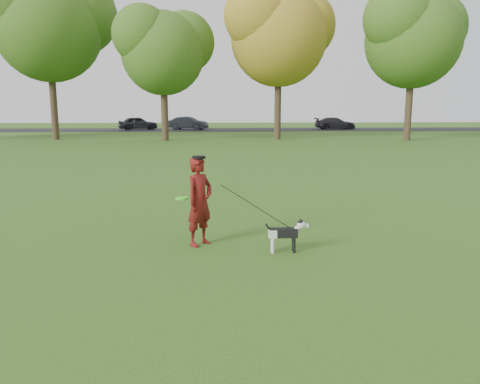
{
  "coord_description": "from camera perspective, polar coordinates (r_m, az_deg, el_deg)",
  "views": [
    {
      "loc": [
        -0.45,
        -7.51,
        2.43
      ],
      "look_at": [
        -0.05,
        0.43,
        0.95
      ],
      "focal_mm": 35.0,
      "sensor_mm": 36.0,
      "label": 1
    }
  ],
  "objects": [
    {
      "name": "car_mid",
      "position": [
        47.62,
        -6.34,
        8.34
      ],
      "size": [
        4.14,
        2.53,
        1.29
      ],
      "primitive_type": "imported",
      "rotation": [
        0.0,
        0.0,
        1.25
      ],
      "color": "black",
      "rests_on": "road"
    },
    {
      "name": "man_held_items",
      "position": [
        7.92,
        1.93,
        -1.79
      ],
      "size": [
        1.99,
        0.61,
        1.19
      ],
      "color": "#47EA1D",
      "rests_on": "ground"
    },
    {
      "name": "road",
      "position": [
        47.57,
        -2.38,
        7.6
      ],
      "size": [
        120.0,
        7.0,
        0.02
      ],
      "primitive_type": "cube",
      "color": "black",
      "rests_on": "ground"
    },
    {
      "name": "ground",
      "position": [
        7.9,
        0.49,
        -7.35
      ],
      "size": [
        120.0,
        120.0,
        0.0
      ],
      "primitive_type": "plane",
      "color": "#285116",
      "rests_on": "ground"
    },
    {
      "name": "dog",
      "position": [
        7.86,
        5.72,
        -4.87
      ],
      "size": [
        0.75,
        0.15,
        0.57
      ],
      "color": "black",
      "rests_on": "ground"
    },
    {
      "name": "car_left",
      "position": [
        48.17,
        -12.32,
        8.19
      ],
      "size": [
        4.13,
        2.76,
        1.3
      ],
      "primitive_type": "imported",
      "rotation": [
        0.0,
        0.0,
        1.92
      ],
      "color": "black",
      "rests_on": "road"
    },
    {
      "name": "car_right",
      "position": [
        49.06,
        11.53,
        8.2
      ],
      "size": [
        4.16,
        1.74,
        1.2
      ],
      "primitive_type": "imported",
      "rotation": [
        0.0,
        0.0,
        1.59
      ],
      "color": "black",
      "rests_on": "road"
    },
    {
      "name": "man",
      "position": [
        8.16,
        -4.94,
        -1.15
      ],
      "size": [
        0.65,
        0.68,
        1.56
      ],
      "primitive_type": "imported",
      "rotation": [
        0.0,
        0.0,
        0.87
      ],
      "color": "#5F0D11",
      "rests_on": "ground"
    },
    {
      "name": "tree_row",
      "position": [
        33.95,
        -4.79,
        18.92
      ],
      "size": [
        51.74,
        8.86,
        12.01
      ],
      "color": "#38281C",
      "rests_on": "ground"
    }
  ]
}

